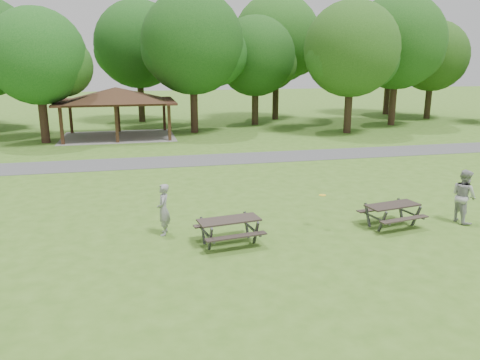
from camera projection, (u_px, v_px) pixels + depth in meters
ground at (237, 256)px, 14.10m from camera, size 160.00×160.00×0.00m
asphalt_path at (185, 161)px, 27.31m from camera, size 120.00×3.20×0.02m
pavilion at (116, 97)px, 35.13m from camera, size 8.60×7.01×3.76m
tree_row_d at (39, 59)px, 32.01m from camera, size 6.93×6.60×9.27m
tree_row_e at (194, 46)px, 36.49m from camera, size 8.40×8.00×11.02m
tree_row_f at (256, 59)px, 41.32m from camera, size 7.35×7.00×9.55m
tree_row_g at (352, 52)px, 36.36m from camera, size 7.77×7.40×10.25m
tree_row_h at (398, 45)px, 40.79m from camera, size 8.61×8.20×11.37m
tree_row_i at (433, 58)px, 45.66m from camera, size 7.14×6.80×9.52m
tree_deep_b at (140, 47)px, 43.16m from camera, size 8.40×8.00×11.13m
tree_deep_c at (278, 42)px, 44.88m from camera, size 8.82×8.40×11.90m
tree_deep_d at (391, 47)px, 49.20m from camera, size 8.40×8.00×11.27m
picnic_table_middle at (229, 225)px, 14.88m from camera, size 2.17×1.84×0.85m
picnic_table_far at (392, 210)px, 16.46m from camera, size 2.16×1.85×0.83m
frisbee_in_flight at (323, 195)px, 16.17m from camera, size 0.28×0.28×0.02m
frisbee_thrower at (163, 210)px, 15.62m from camera, size 0.52×0.70×1.75m
frisbee_catcher at (464, 196)px, 16.83m from camera, size 0.78×0.98×1.95m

